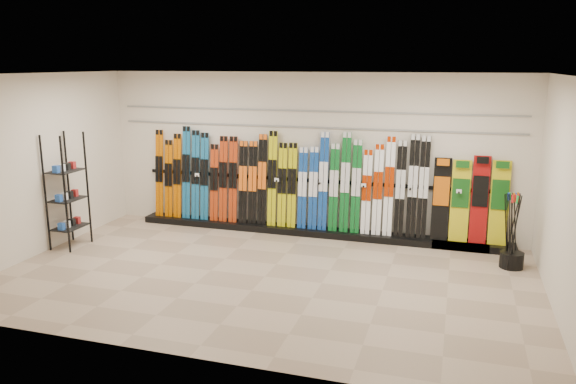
% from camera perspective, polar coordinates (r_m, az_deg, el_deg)
% --- Properties ---
extents(floor, '(8.00, 8.00, 0.00)m').
position_cam_1_polar(floor, '(8.60, -2.38, -8.58)').
color(floor, gray).
rests_on(floor, ground).
extents(back_wall, '(8.00, 0.00, 8.00)m').
position_cam_1_polar(back_wall, '(10.52, 2.07, 3.90)').
color(back_wall, beige).
rests_on(back_wall, floor).
extents(left_wall, '(0.00, 5.00, 5.00)m').
position_cam_1_polar(left_wall, '(10.20, -24.19, 2.48)').
color(left_wall, beige).
rests_on(left_wall, floor).
extents(right_wall, '(0.00, 5.00, 5.00)m').
position_cam_1_polar(right_wall, '(7.83, 26.32, -0.62)').
color(right_wall, beige).
rests_on(right_wall, floor).
extents(ceiling, '(8.00, 8.00, 0.00)m').
position_cam_1_polar(ceiling, '(8.00, -2.59, 11.83)').
color(ceiling, silver).
rests_on(ceiling, back_wall).
extents(ski_rack_base, '(8.00, 0.40, 0.12)m').
position_cam_1_polar(ski_rack_base, '(10.58, 2.87, -4.06)').
color(ski_rack_base, black).
rests_on(ski_rack_base, floor).
extents(skis, '(5.37, 0.20, 1.83)m').
position_cam_1_polar(skis, '(10.56, -0.50, 0.97)').
color(skis, '#BF5900').
rests_on(skis, ski_rack_base).
extents(snowboards, '(1.26, 0.23, 1.50)m').
position_cam_1_polar(snowboards, '(10.16, 18.00, -0.85)').
color(snowboards, black).
rests_on(snowboards, ski_rack_base).
extents(accessory_rack, '(0.40, 0.60, 2.00)m').
position_cam_1_polar(accessory_rack, '(10.42, -21.55, 0.11)').
color(accessory_rack, black).
rests_on(accessory_rack, floor).
extents(pole_bin, '(0.37, 0.37, 0.25)m').
position_cam_1_polar(pole_bin, '(9.58, 21.76, -6.43)').
color(pole_bin, black).
rests_on(pole_bin, floor).
extents(ski_poles, '(0.29, 0.33, 1.18)m').
position_cam_1_polar(ski_poles, '(9.43, 21.74, -3.65)').
color(ski_poles, black).
rests_on(ski_poles, pole_bin).
extents(slatwall_rail_0, '(7.60, 0.02, 0.03)m').
position_cam_1_polar(slatwall_rail_0, '(10.43, 2.06, 6.60)').
color(slatwall_rail_0, gray).
rests_on(slatwall_rail_0, back_wall).
extents(slatwall_rail_1, '(7.60, 0.02, 0.03)m').
position_cam_1_polar(slatwall_rail_1, '(10.40, 2.07, 8.24)').
color(slatwall_rail_1, gray).
rests_on(slatwall_rail_1, back_wall).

